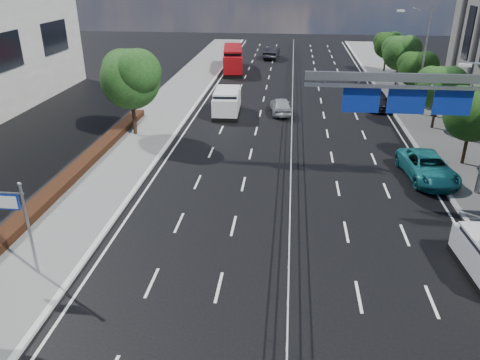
{
  "coord_description": "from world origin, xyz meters",
  "views": [
    {
      "loc": [
        -0.28,
        -15.32,
        11.88
      ],
      "look_at": [
        -2.51,
        5.34,
        2.4
      ],
      "focal_mm": 35.0,
      "sensor_mm": 36.0,
      "label": 1
    }
  ],
  "objects_px": {
    "overhead_gantry": "(422,96)",
    "near_car_silver": "(281,106)",
    "white_minivan": "(227,102)",
    "near_car_dark": "(272,52)",
    "pedestrian_b": "(434,107)",
    "toilet_sign": "(15,213)",
    "parked_car_teal": "(428,167)",
    "red_bus": "(233,58)",
    "parked_car_dark": "(375,99)"
  },
  "relations": [
    {
      "from": "near_car_silver",
      "to": "overhead_gantry",
      "type": "bearing_deg",
      "value": 109.42
    },
    {
      "from": "toilet_sign",
      "to": "pedestrian_b",
      "type": "height_order",
      "value": "toilet_sign"
    },
    {
      "from": "white_minivan",
      "to": "near_car_silver",
      "type": "bearing_deg",
      "value": 6.07
    },
    {
      "from": "toilet_sign",
      "to": "parked_car_teal",
      "type": "distance_m",
      "value": 22.79
    },
    {
      "from": "near_car_silver",
      "to": "parked_car_teal",
      "type": "relative_size",
      "value": 0.76
    },
    {
      "from": "red_bus",
      "to": "near_car_silver",
      "type": "xyz_separation_m",
      "value": [
        6.5,
        -18.37,
        -0.79
      ]
    },
    {
      "from": "toilet_sign",
      "to": "near_car_dark",
      "type": "bearing_deg",
      "value": 81.48
    },
    {
      "from": "red_bus",
      "to": "parked_car_dark",
      "type": "height_order",
      "value": "red_bus"
    },
    {
      "from": "overhead_gantry",
      "to": "red_bus",
      "type": "height_order",
      "value": "overhead_gantry"
    },
    {
      "from": "near_car_silver",
      "to": "near_car_dark",
      "type": "relative_size",
      "value": 0.8
    },
    {
      "from": "red_bus",
      "to": "parked_car_teal",
      "type": "distance_m",
      "value": 35.27
    },
    {
      "from": "parked_car_teal",
      "to": "pedestrian_b",
      "type": "xyz_separation_m",
      "value": [
        3.83,
        13.36,
        0.17
      ]
    },
    {
      "from": "overhead_gantry",
      "to": "toilet_sign",
      "type": "bearing_deg",
      "value": -150.4
    },
    {
      "from": "near_car_silver",
      "to": "pedestrian_b",
      "type": "bearing_deg",
      "value": 173.18
    },
    {
      "from": "parked_car_teal",
      "to": "parked_car_dark",
      "type": "distance_m",
      "value": 16.21
    },
    {
      "from": "white_minivan",
      "to": "parked_car_teal",
      "type": "height_order",
      "value": "white_minivan"
    },
    {
      "from": "red_bus",
      "to": "pedestrian_b",
      "type": "relative_size",
      "value": 6.24
    },
    {
      "from": "near_car_dark",
      "to": "red_bus",
      "type": "bearing_deg",
      "value": 68.84
    },
    {
      "from": "toilet_sign",
      "to": "overhead_gantry",
      "type": "height_order",
      "value": "overhead_gantry"
    },
    {
      "from": "white_minivan",
      "to": "near_car_silver",
      "type": "relative_size",
      "value": 1.23
    },
    {
      "from": "overhead_gantry",
      "to": "pedestrian_b",
      "type": "distance_m",
      "value": 16.89
    },
    {
      "from": "overhead_gantry",
      "to": "parked_car_dark",
      "type": "xyz_separation_m",
      "value": [
        0.9,
        18.15,
        -4.86
      ]
    },
    {
      "from": "parked_car_dark",
      "to": "parked_car_teal",
      "type": "bearing_deg",
      "value": -93.97
    },
    {
      "from": "near_car_dark",
      "to": "white_minivan",
      "type": "bearing_deg",
      "value": 89.32
    },
    {
      "from": "red_bus",
      "to": "near_car_silver",
      "type": "bearing_deg",
      "value": -77.17
    },
    {
      "from": "red_bus",
      "to": "parked_car_dark",
      "type": "relative_size",
      "value": 1.91
    },
    {
      "from": "white_minivan",
      "to": "near_car_dark",
      "type": "height_order",
      "value": "white_minivan"
    },
    {
      "from": "toilet_sign",
      "to": "white_minivan",
      "type": "height_order",
      "value": "toilet_sign"
    },
    {
      "from": "toilet_sign",
      "to": "pedestrian_b",
      "type": "distance_m",
      "value": 34.35
    },
    {
      "from": "white_minivan",
      "to": "parked_car_dark",
      "type": "relative_size",
      "value": 1.0
    },
    {
      "from": "near_car_silver",
      "to": "near_car_dark",
      "type": "bearing_deg",
      "value": -93.42
    },
    {
      "from": "white_minivan",
      "to": "parked_car_teal",
      "type": "xyz_separation_m",
      "value": [
        14.02,
        -12.46,
        -0.32
      ]
    },
    {
      "from": "red_bus",
      "to": "near_car_dark",
      "type": "distance_m",
      "value": 10.19
    },
    {
      "from": "parked_car_dark",
      "to": "pedestrian_b",
      "type": "bearing_deg",
      "value": -38.62
    },
    {
      "from": "toilet_sign",
      "to": "white_minivan",
      "type": "relative_size",
      "value": 0.85
    },
    {
      "from": "toilet_sign",
      "to": "near_car_dark",
      "type": "distance_m",
      "value": 53.3
    },
    {
      "from": "parked_car_dark",
      "to": "pedestrian_b",
      "type": "height_order",
      "value": "pedestrian_b"
    },
    {
      "from": "overhead_gantry",
      "to": "near_car_silver",
      "type": "relative_size",
      "value": 2.46
    },
    {
      "from": "toilet_sign",
      "to": "red_bus",
      "type": "relative_size",
      "value": 0.44
    },
    {
      "from": "parked_car_teal",
      "to": "parked_car_dark",
      "type": "height_order",
      "value": "parked_car_teal"
    },
    {
      "from": "white_minivan",
      "to": "near_car_silver",
      "type": "xyz_separation_m",
      "value": [
        4.72,
        0.7,
        -0.37
      ]
    },
    {
      "from": "near_car_dark",
      "to": "pedestrian_b",
      "type": "distance_m",
      "value": 31.25
    },
    {
      "from": "pedestrian_b",
      "to": "white_minivan",
      "type": "bearing_deg",
      "value": 21.5
    },
    {
      "from": "red_bus",
      "to": "near_car_dark",
      "type": "bearing_deg",
      "value": 57.49
    },
    {
      "from": "overhead_gantry",
      "to": "near_car_silver",
      "type": "bearing_deg",
      "value": 117.13
    },
    {
      "from": "white_minivan",
      "to": "red_bus",
      "type": "height_order",
      "value": "red_bus"
    },
    {
      "from": "near_car_silver",
      "to": "pedestrian_b",
      "type": "distance_m",
      "value": 13.13
    },
    {
      "from": "near_car_dark",
      "to": "parked_car_teal",
      "type": "bearing_deg",
      "value": 110.3
    },
    {
      "from": "red_bus",
      "to": "toilet_sign",
      "type": "bearing_deg",
      "value": -101.19
    },
    {
      "from": "white_minivan",
      "to": "toilet_sign",
      "type": "bearing_deg",
      "value": -104.45
    }
  ]
}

